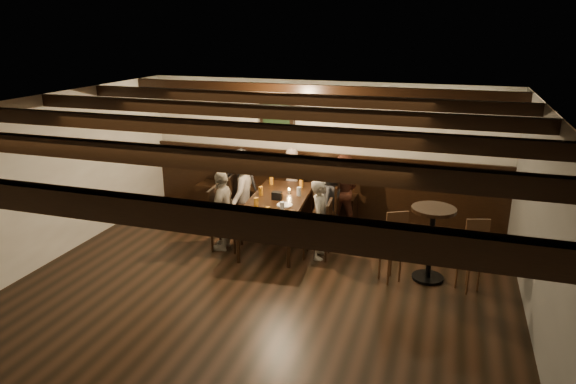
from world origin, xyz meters
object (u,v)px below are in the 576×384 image
(chair_right_far, at_px, (318,240))
(person_right_far, at_px, (320,219))
(person_left_far, at_px, (223,210))
(bar_stool_left, at_px, (391,254))
(person_bench_right, at_px, (341,191))
(person_bench_centre, at_px, (292,183))
(person_right_near, at_px, (329,200))
(chair_right_near, at_px, (327,219))
(chair_left_near, at_px, (243,212))
(person_left_near, at_px, (241,190))
(high_top_table, at_px, (432,233))
(dining_table, at_px, (278,202))
(person_bench_left, at_px, (240,184))
(bar_stool_right, at_px, (469,263))
(chair_left_far, at_px, (226,230))

(chair_right_far, bearing_deg, person_right_far, -90.00)
(person_left_far, xyz_separation_m, bar_stool_left, (2.58, -0.30, -0.23))
(person_bench_right, bearing_deg, chair_right_far, 82.35)
(person_bench_centre, relative_size, person_right_near, 1.09)
(chair_right_near, xyz_separation_m, person_right_near, (0.03, 0.00, 0.33))
(bar_stool_left, bearing_deg, chair_left_near, 128.06)
(person_left_near, xyz_separation_m, high_top_table, (3.16, -0.99, 0.01))
(person_bench_centre, relative_size, person_bench_right, 1.04)
(person_bench_right, distance_m, high_top_table, 2.23)
(person_bench_centre, distance_m, bar_stool_left, 2.73)
(dining_table, distance_m, person_bench_left, 1.27)
(person_bench_left, height_order, high_top_table, person_bench_left)
(chair_right_far, distance_m, bar_stool_right, 2.16)
(chair_left_far, xyz_separation_m, person_bench_left, (-0.30, 1.33, 0.33))
(person_right_near, height_order, person_right_far, person_right_far)
(chair_left_near, distance_m, person_bench_left, 0.60)
(bar_stool_left, bearing_deg, chair_left_far, 145.77)
(chair_left_far, distance_m, chair_right_far, 1.44)
(dining_table, bearing_deg, person_left_near, 149.04)
(chair_right_far, height_order, person_right_far, person_right_far)
(person_left_far, bearing_deg, person_right_near, 120.96)
(chair_right_near, bearing_deg, chair_right_far, -179.98)
(person_bench_right, bearing_deg, bar_stool_left, 115.26)
(person_left_near, bearing_deg, bar_stool_right, 67.27)
(person_bench_left, bearing_deg, chair_left_far, 97.58)
(chair_left_near, relative_size, chair_right_near, 1.06)
(chair_right_near, distance_m, high_top_table, 2.08)
(dining_table, xyz_separation_m, chair_right_near, (0.67, 0.51, -0.39))
(chair_right_near, height_order, high_top_table, high_top_table)
(high_top_table, bearing_deg, person_bench_left, 156.96)
(chair_left_far, bearing_deg, chair_right_near, 122.03)
(person_left_near, distance_m, person_right_near, 1.50)
(dining_table, relative_size, person_right_near, 1.66)
(chair_right_near, xyz_separation_m, person_bench_right, (0.14, 0.46, 0.36))
(person_left_near, bearing_deg, chair_right_near, 90.00)
(chair_left_near, xyz_separation_m, person_left_near, (-0.03, -0.00, 0.39))
(person_bench_centre, xyz_separation_m, bar_stool_left, (1.97, -1.86, -0.26))
(person_bench_left, bearing_deg, bar_stool_right, 152.36)
(chair_right_near, xyz_separation_m, chair_right_far, (0.08, -0.90, 0.00))
(chair_left_far, bearing_deg, person_right_far, 90.00)
(dining_table, relative_size, person_left_far, 1.60)
(person_bench_centre, xyz_separation_m, bar_stool_right, (2.97, -1.81, -0.26))
(dining_table, height_order, high_top_table, high_top_table)
(person_left_far, xyz_separation_m, bar_stool_right, (3.58, -0.25, -0.23))
(chair_right_far, bearing_deg, person_right_near, -2.00)
(person_bench_left, bearing_deg, chair_right_far, 140.17)
(person_right_near, distance_m, person_right_far, 0.90)
(dining_table, height_order, person_right_near, person_right_near)
(dining_table, bearing_deg, person_bench_right, 45.00)
(person_right_near, bearing_deg, high_top_table, -129.48)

